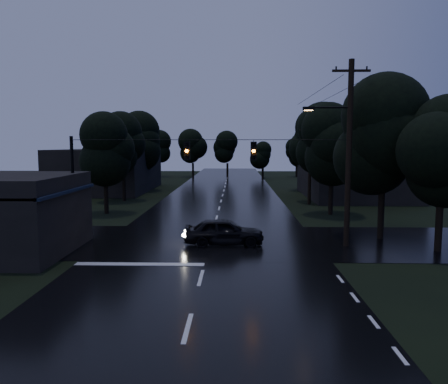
{
  "coord_description": "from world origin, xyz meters",
  "views": [
    {
      "loc": [
        1.44,
        -12.61,
        5.52
      ],
      "look_at": [
        0.71,
        14.63,
        2.58
      ],
      "focal_mm": 35.0,
      "sensor_mm": 36.0,
      "label": 1
    }
  ],
  "objects": [
    {
      "name": "cross_street",
      "position": [
        0.0,
        12.0,
        0.0
      ],
      "size": [
        60.0,
        9.0,
        0.02
      ],
      "primitive_type": "cube",
      "color": "black",
      "rests_on": "ground"
    },
    {
      "name": "tree_right_a",
      "position": [
        9.0,
        22.0,
        5.62
      ],
      "size": [
        4.2,
        4.2,
        8.85
      ],
      "color": "black",
      "rests_on": "ground"
    },
    {
      "name": "car",
      "position": [
        0.81,
        11.17,
        0.75
      ],
      "size": [
        4.47,
        1.97,
        1.5
      ],
      "primitive_type": "imported",
      "rotation": [
        0.0,
        0.0,
        1.62
      ],
      "color": "black",
      "rests_on": "ground"
    },
    {
      "name": "tree_corner_near",
      "position": [
        10.0,
        13.0,
        5.99
      ],
      "size": [
        4.48,
        4.48,
        9.44
      ],
      "color": "black",
      "rests_on": "ground"
    },
    {
      "name": "building_far_right",
      "position": [
        14.0,
        34.0,
        2.2
      ],
      "size": [
        10.0,
        14.0,
        4.4
      ],
      "primitive_type": "cube",
      "color": "black",
      "rests_on": "ground"
    },
    {
      "name": "tree_left_a",
      "position": [
        -9.0,
        22.0,
        5.24
      ],
      "size": [
        3.92,
        3.92,
        8.26
      ],
      "color": "black",
      "rests_on": "ground"
    },
    {
      "name": "tree_right_c",
      "position": [
        10.2,
        40.0,
        6.37
      ],
      "size": [
        4.76,
        4.76,
        10.03
      ],
      "color": "black",
      "rests_on": "ground"
    },
    {
      "name": "tree_corner_far",
      "position": [
        12.0,
        10.0,
        5.24
      ],
      "size": [
        3.92,
        3.92,
        8.26
      ],
      "color": "black",
      "rests_on": "ground"
    },
    {
      "name": "tree_right_b",
      "position": [
        9.6,
        30.0,
        5.99
      ],
      "size": [
        4.48,
        4.48,
        9.44
      ],
      "color": "black",
      "rests_on": "ground"
    },
    {
      "name": "building_far_left",
      "position": [
        -14.0,
        40.0,
        2.5
      ],
      "size": [
        10.0,
        16.0,
        5.0
      ],
      "primitive_type": "cube",
      "color": "black",
      "rests_on": "ground"
    },
    {
      "name": "span_signals",
      "position": [
        0.56,
        10.99,
        5.24
      ],
      "size": [
        15.0,
        0.37,
        1.12
      ],
      "color": "black",
      "rests_on": "ground"
    },
    {
      "name": "utility_pole_far",
      "position": [
        8.3,
        28.0,
        3.88
      ],
      "size": [
        2.0,
        0.3,
        7.5
      ],
      "color": "black",
      "rests_on": "ground"
    },
    {
      "name": "tree_left_b",
      "position": [
        -9.6,
        30.0,
        5.62
      ],
      "size": [
        4.2,
        4.2,
        8.85
      ],
      "color": "black",
      "rests_on": "ground"
    },
    {
      "name": "main_road",
      "position": [
        0.0,
        30.0,
        0.0
      ],
      "size": [
        12.0,
        120.0,
        0.02
      ],
      "primitive_type": "cube",
      "color": "black",
      "rests_on": "ground"
    },
    {
      "name": "ground",
      "position": [
        0.0,
        0.0,
        0.0
      ],
      "size": [
        160.0,
        160.0,
        0.0
      ],
      "primitive_type": "plane",
      "color": "black",
      "rests_on": "ground"
    },
    {
      "name": "utility_pole_main",
      "position": [
        7.41,
        11.0,
        5.26
      ],
      "size": [
        3.5,
        0.3,
        10.0
      ],
      "color": "black",
      "rests_on": "ground"
    },
    {
      "name": "tree_left_c",
      "position": [
        -10.2,
        40.0,
        5.99
      ],
      "size": [
        4.48,
        4.48,
        9.44
      ],
      "color": "black",
      "rests_on": "ground"
    },
    {
      "name": "anchor_pole_left",
      "position": [
        -7.5,
        11.0,
        3.0
      ],
      "size": [
        0.18,
        0.18,
        6.0
      ],
      "primitive_type": "cylinder",
      "color": "black",
      "rests_on": "ground"
    }
  ]
}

